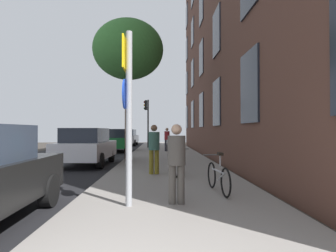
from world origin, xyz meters
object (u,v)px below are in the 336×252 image
Objects in this scene: tree_near at (128,51)px; car_1 at (87,146)px; traffic_light at (147,115)px; bicycle_2 at (173,153)px; bicycle_0 at (218,177)px; pedestrian_2 at (167,138)px; pedestrian_0 at (177,158)px; car_2 at (117,140)px; bicycle_1 at (180,164)px; car_3 at (127,137)px; pedestrian_1 at (154,146)px; sign_post at (128,105)px.

tree_near is 4.91m from car_1.
traffic_light is at bearing 79.21° from car_1.
bicycle_2 is at bearing -81.48° from traffic_light.
bicycle_0 is (2.39, -17.52, -2.33)m from traffic_light.
bicycle_2 is 1.04× the size of pedestrian_2.
bicycle_2 is at bearing 87.88° from pedestrian_0.
car_1 is 8.33m from car_2.
car_1 is (-3.84, 3.69, 0.37)m from bicycle_1.
pedestrian_0 is at bearing -81.38° from car_3.
car_1 is (-3.02, 3.41, -0.19)m from pedestrian_1.
sign_post is at bearing -83.90° from tree_near.
car_1 is 0.96× the size of car_3.
pedestrian_0 is at bearing -135.19° from bicycle_0.
pedestrian_2 is (0.68, 10.40, -0.01)m from pedestrian_1.
car_1 is (-2.60, 7.39, -1.17)m from sign_post.
pedestrian_2 is at bearing -20.50° from car_2.
pedestrian_0 is 3.89m from pedestrian_1.
sign_post is 0.78× the size of car_1.
bicycle_0 is 1.07× the size of bicycle_1.
tree_near is 7.08m from bicycle_1.
car_3 is at bearing 98.62° from pedestrian_0.
tree_near reaches higher than pedestrian_2.
sign_post is 24.24m from car_3.
traffic_light is at bearing 110.06° from pedestrian_2.
pedestrian_1 is at bearing -76.09° from car_2.
bicycle_1 is 0.38× the size of car_1.
tree_near is at bearing 96.10° from sign_post.
tree_near is 4.20× the size of pedestrian_2.
car_1 and car_2 have the same top height.
tree_near reaches higher than car_2.
tree_near reaches higher than bicycle_2.
car_2 is at bearing -124.81° from traffic_light.
bicycle_2 is (1.20, 7.58, -1.51)m from sign_post.
sign_post is at bearing -81.01° from car_2.
car_2 is at bearing 107.22° from bicycle_1.
sign_post is at bearing -99.02° from bicycle_2.
pedestrian_0 is 0.37× the size of car_1.
pedestrian_1 is (-0.78, -3.59, 0.53)m from bicycle_2.
pedestrian_1 is at bearing -48.48° from car_1.
car_3 is at bearing 96.40° from sign_post.
bicycle_2 is (-0.73, 6.44, 0.03)m from bicycle_0.
sign_post is at bearing -96.02° from pedestrian_1.
pedestrian_1 is at bearing 161.54° from bicycle_1.
bicycle_2 is 3.71m from pedestrian_1.
traffic_light is at bearing 55.19° from car_2.
pedestrian_1 reaches higher than car_3.
pedestrian_1 is (-0.82, 0.27, 0.56)m from bicycle_1.
bicycle_0 is 13.29m from pedestrian_2.
pedestrian_2 reaches higher than bicycle_1.
traffic_light is at bearing 96.47° from bicycle_1.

